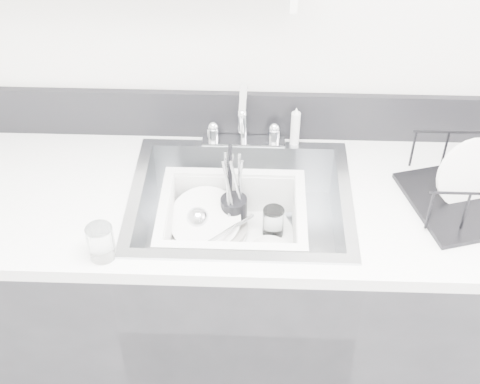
{
  "coord_description": "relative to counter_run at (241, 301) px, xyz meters",
  "views": [
    {
      "loc": [
        0.05,
        -0.26,
        2.18
      ],
      "look_at": [
        0.0,
        1.14,
        0.98
      ],
      "focal_mm": 50.0,
      "sensor_mm": 36.0,
      "label": 1
    }
  ],
  "objects": [
    {
      "name": "backsplash",
      "position": [
        0.0,
        0.3,
        0.54
      ],
      "size": [
        3.2,
        0.02,
        0.16
      ],
      "primitive_type": "cube",
      "color": "black",
      "rests_on": "counter_run"
    },
    {
      "name": "wash_tub",
      "position": [
        -0.02,
        -0.04,
        0.37
      ],
      "size": [
        0.52,
        0.48,
        0.16
      ],
      "primitive_type": null,
      "rotation": [
        0.0,
        0.0,
        0.4
      ],
      "color": "silver",
      "rests_on": "sink"
    },
    {
      "name": "side_sprayer",
      "position": [
        0.16,
        0.25,
        0.53
      ],
      "size": [
        0.03,
        0.03,
        0.14
      ],
      "primitive_type": "cylinder",
      "color": "silver",
      "rests_on": "counter_run"
    },
    {
      "name": "plate_stack",
      "position": [
        -0.1,
        0.01,
        0.33
      ],
      "size": [
        0.26,
        0.25,
        0.1
      ],
      "rotation": [
        0.0,
        0.0,
        -0.32
      ],
      "color": "white",
      "rests_on": "wash_tub"
    },
    {
      "name": "bowl_small",
      "position": [
        0.09,
        -0.09,
        0.32
      ],
      "size": [
        0.14,
        0.14,
        0.04
      ],
      "primitive_type": "imported",
      "rotation": [
        0.0,
        0.0,
        0.32
      ],
      "color": "white",
      "rests_on": "wash_tub"
    },
    {
      "name": "faucet",
      "position": [
        0.0,
        0.25,
        0.52
      ],
      "size": [
        0.26,
        0.18,
        0.23
      ],
      "color": "silver",
      "rests_on": "counter_run"
    },
    {
      "name": "room_shell",
      "position": [
        0.0,
        -0.8,
        1.22
      ],
      "size": [
        3.5,
        3.0,
        2.6
      ],
      "color": "silver",
      "rests_on": "ground"
    },
    {
      "name": "utensil_cup",
      "position": [
        -0.02,
        0.05,
        0.37
      ],
      "size": [
        0.08,
        0.08,
        0.27
      ],
      "rotation": [
        0.0,
        0.0,
        -0.43
      ],
      "color": "black",
      "rests_on": "wash_tub"
    },
    {
      "name": "counter_run",
      "position": [
        0.0,
        0.0,
        0.0
      ],
      "size": [
        3.2,
        0.62,
        0.92
      ],
      "color": "#252528",
      "rests_on": "ground"
    },
    {
      "name": "tumbler_counter",
      "position": [
        -0.35,
        -0.25,
        0.51
      ],
      "size": [
        0.08,
        0.08,
        0.1
      ],
      "primitive_type": "cylinder",
      "rotation": [
        0.0,
        0.0,
        0.25
      ],
      "color": "white",
      "rests_on": "counter_run"
    },
    {
      "name": "tumbler_in_tub",
      "position": [
        0.1,
        0.01,
        0.35
      ],
      "size": [
        0.07,
        0.07,
        0.09
      ],
      "primitive_type": "cylinder",
      "rotation": [
        0.0,
        0.0,
        0.14
      ],
      "color": "white",
      "rests_on": "wash_tub"
    },
    {
      "name": "sink",
      "position": [
        0.0,
        0.0,
        0.37
      ],
      "size": [
        0.64,
        0.52,
        0.2
      ],
      "primitive_type": null,
      "color": "silver",
      "rests_on": "counter_run"
    },
    {
      "name": "ladle",
      "position": [
        -0.07,
        -0.03,
        0.34
      ],
      "size": [
        0.27,
        0.23,
        0.08
      ],
      "primitive_type": null,
      "rotation": [
        0.0,
        0.0,
        -0.63
      ],
      "color": "silver",
      "rests_on": "wash_tub"
    }
  ]
}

